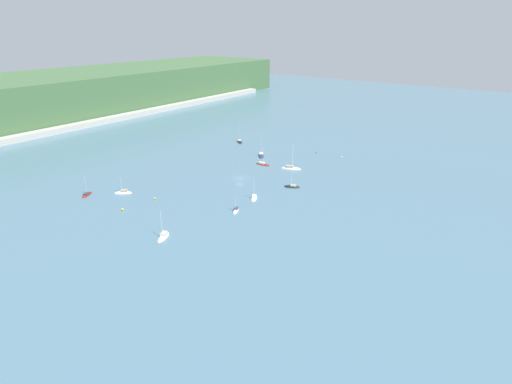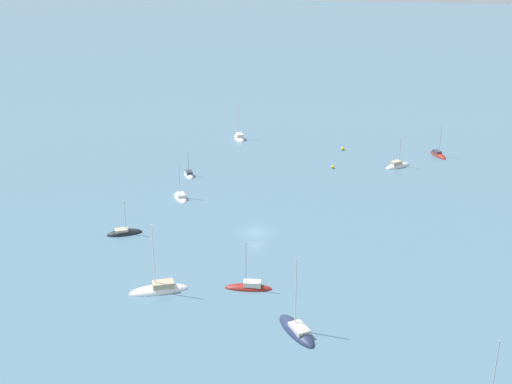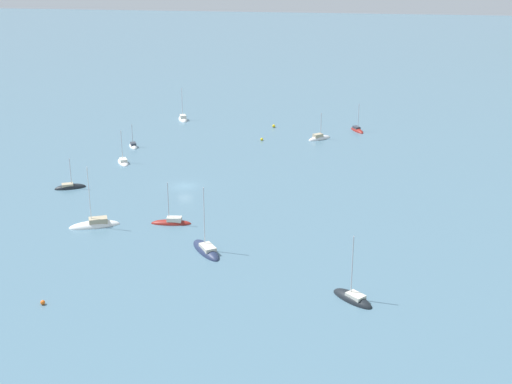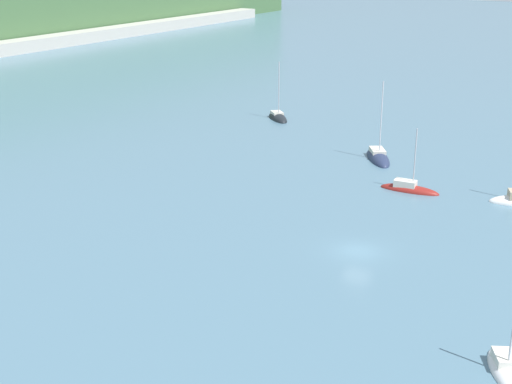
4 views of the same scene
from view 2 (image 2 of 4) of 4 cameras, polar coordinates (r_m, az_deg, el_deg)
ground_plane at (r=115.26m, az=-0.03°, el=-3.26°), size 600.00×600.00×0.00m
sailboat_0 at (r=99.18m, az=-0.58°, el=-7.66°), size 2.41×6.72×7.74m
sailboat_1 at (r=139.79m, az=-5.39°, el=1.35°), size 4.79×3.42×5.82m
sailboat_3 at (r=99.45m, az=-7.75°, el=-7.79°), size 5.33×8.37×11.03m
sailboat_4 at (r=161.41m, az=-1.35°, el=4.32°), size 6.16×4.01×8.92m
sailboat_5 at (r=116.70m, az=-10.48°, el=-3.29°), size 4.17×5.98×6.54m
sailboat_6 at (r=155.25m, az=14.35°, el=2.87°), size 5.70×4.00×7.31m
sailboat_7 at (r=90.15m, az=3.27°, el=-11.07°), size 8.06×6.54×10.92m
sailboat_8 at (r=129.28m, az=-6.06°, el=-0.43°), size 5.73×4.29×7.37m
sailboat_9 at (r=146.73m, az=11.26°, el=2.04°), size 5.26×5.76×6.90m
mooring_buoy_0 at (r=143.82m, az=6.16°, el=2.02°), size 0.64×0.64×0.64m
mooring_buoy_3 at (r=154.90m, az=6.96°, el=3.48°), size 0.74×0.74×0.74m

